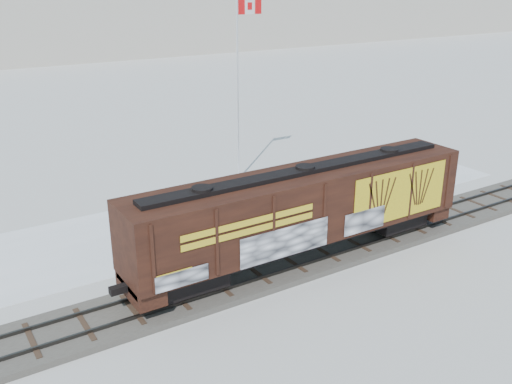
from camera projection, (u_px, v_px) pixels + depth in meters
ground at (290, 266)px, 27.62m from camera, size 500.00×500.00×0.00m
rail_track at (290, 264)px, 27.57m from camera, size 50.00×3.40×0.43m
parking_strip at (216, 215)px, 33.55m from camera, size 40.00×8.00×0.03m
hopper_railcar at (304, 208)px, 26.96m from camera, size 17.80×3.06×4.46m
flagpole at (239, 115)px, 38.12m from camera, size 2.30×0.90×12.14m
car_silver at (183, 208)px, 32.54m from camera, size 4.34×1.77×1.48m
car_white at (273, 187)px, 35.64m from camera, size 5.15×3.46×1.61m
car_dark at (371, 180)px, 37.06m from camera, size 5.35×2.24×1.54m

